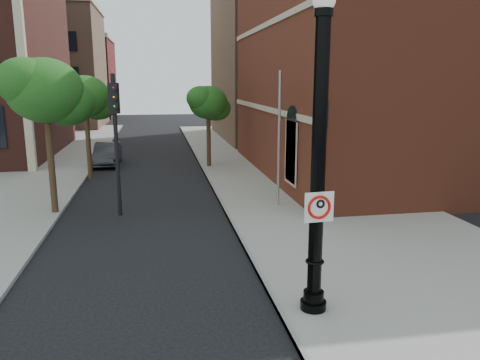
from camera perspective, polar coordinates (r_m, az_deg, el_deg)
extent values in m
plane|color=black|center=(10.38, -6.98, -16.22)|extent=(120.00, 120.00, 0.00)
cube|color=gray|center=(20.75, 8.14, -1.52)|extent=(8.00, 60.00, 0.12)
cube|color=gray|center=(19.89, -2.74, -1.98)|extent=(0.10, 60.00, 0.14)
cube|color=brown|center=(28.38, 25.92, 13.15)|extent=(22.00, 16.00, 12.00)
cube|color=black|center=(19.13, 6.28, 3.30)|extent=(0.08, 1.40, 2.40)
cube|color=beige|center=(23.79, 2.97, 8.71)|extent=(0.06, 16.00, 0.25)
cube|color=beige|center=(23.89, 3.08, 18.33)|extent=(0.06, 16.00, 0.25)
cube|color=beige|center=(27.03, -25.19, 15.45)|extent=(0.40, 0.40, 14.00)
cube|color=#946950|center=(54.39, -23.00, 12.34)|extent=(12.00, 12.00, 12.00)
cube|color=maroon|center=(68.13, -20.36, 11.47)|extent=(12.00, 12.00, 10.00)
cube|color=#946950|center=(42.48, 13.03, 14.65)|extent=(22.00, 14.00, 14.00)
cylinder|color=black|center=(10.47, 8.90, -15.08)|extent=(0.56, 0.56, 0.30)
cylinder|color=black|center=(10.36, 8.94, -13.85)|extent=(0.44, 0.44, 0.25)
cylinder|color=black|center=(9.49, 9.49, 1.45)|extent=(0.30, 0.30, 5.76)
torus|color=black|center=(10.04, 9.09, -9.77)|extent=(0.40, 0.40, 0.06)
cylinder|color=black|center=(9.41, 10.16, 19.46)|extent=(0.36, 0.36, 0.15)
sphere|color=silver|center=(9.44, 10.21, 20.78)|extent=(0.44, 0.44, 0.44)
cube|color=white|center=(9.50, 9.62, -3.28)|extent=(0.62, 0.05, 0.62)
cube|color=black|center=(9.43, 9.68, -1.61)|extent=(0.62, 0.04, 0.05)
cube|color=black|center=(9.58, 9.56, -4.93)|extent=(0.62, 0.04, 0.05)
cube|color=black|center=(9.40, 8.01, -3.40)|extent=(0.05, 0.01, 0.62)
cube|color=black|center=(9.61, 11.19, -3.16)|extent=(0.05, 0.01, 0.62)
torus|color=red|center=(9.50, 9.62, -3.28)|extent=(0.50, 0.09, 0.50)
cube|color=red|center=(9.50, 9.62, -3.28)|extent=(0.35, 0.03, 0.35)
cube|color=black|center=(9.48, 9.30, -3.31)|extent=(0.06, 0.01, 0.29)
torus|color=black|center=(9.49, 9.78, -2.88)|extent=(0.20, 0.07, 0.19)
cylinder|color=black|center=(9.43, 9.68, -1.64)|extent=(0.03, 0.02, 0.03)
imported|color=#2C2C31|center=(28.55, -15.87, 3.07)|extent=(1.41, 3.94, 1.29)
cylinder|color=black|center=(17.42, -14.82, 3.98)|extent=(0.15, 0.15, 5.13)
cube|color=black|center=(17.28, -15.13, 9.60)|extent=(0.39, 0.37, 1.07)
sphere|color=#E50505|center=(17.10, -15.09, 10.84)|extent=(0.19, 0.19, 0.19)
sphere|color=#FF8C00|center=(17.11, -15.03, 9.77)|extent=(0.19, 0.19, 0.19)
sphere|color=#00E519|center=(17.12, -14.97, 8.70)|extent=(0.19, 0.19, 0.19)
cylinder|color=black|center=(15.38, 9.81, 2.09)|extent=(0.13, 0.13, 4.56)
cube|color=black|center=(15.19, 10.02, 7.75)|extent=(0.36, 0.34, 0.95)
sphere|color=#E50505|center=(15.02, 10.08, 8.97)|extent=(0.17, 0.17, 0.17)
sphere|color=#FF8C00|center=(15.04, 10.04, 7.89)|extent=(0.17, 0.17, 0.17)
sphere|color=#00E519|center=(15.06, 10.00, 6.80)|extent=(0.17, 0.17, 0.17)
cylinder|color=#999999|center=(17.93, 4.77, 4.76)|extent=(0.10, 0.10, 5.25)
cylinder|color=#352215|center=(18.25, -22.07, 2.44)|extent=(0.24, 0.24, 4.24)
ellipsoid|color=#184412|center=(18.04, -22.68, 10.05)|extent=(2.67, 2.67, 2.27)
ellipsoid|color=#184412|center=(18.41, -20.40, 8.92)|extent=(2.06, 2.06, 1.75)
ellipsoid|color=#184412|center=(17.81, -24.75, 10.84)|extent=(1.94, 1.94, 1.65)
cylinder|color=#352215|center=(24.59, -18.02, 4.54)|extent=(0.24, 0.24, 3.83)
ellipsoid|color=#184412|center=(24.42, -18.36, 9.63)|extent=(2.41, 2.41, 2.05)
ellipsoid|color=#184412|center=(24.80, -16.90, 8.87)|extent=(1.86, 1.86, 1.58)
ellipsoid|color=#184412|center=(24.17, -19.68, 10.17)|extent=(1.75, 1.75, 1.49)
cylinder|color=#352215|center=(26.48, -3.84, 5.17)|extent=(0.24, 0.24, 3.43)
ellipsoid|color=#184412|center=(26.31, -3.90, 9.41)|extent=(2.16, 2.16, 1.83)
ellipsoid|color=#184412|center=(26.78, -2.93, 8.74)|extent=(1.67, 1.67, 1.42)
ellipsoid|color=#184412|center=(25.97, -4.82, 9.90)|extent=(1.57, 1.57, 1.33)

